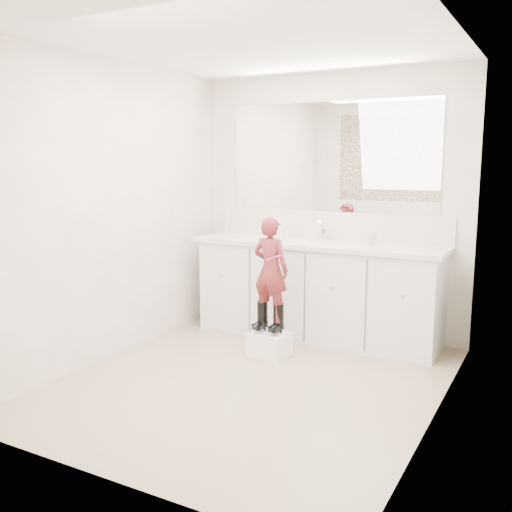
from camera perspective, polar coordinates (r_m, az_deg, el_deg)
The scene contains 19 objects.
floor at distance 4.31m, azimuth -0.41°, elevation -12.42°, with size 3.00×3.00×0.00m, color #857057.
ceiling at distance 4.07m, azimuth -0.45°, elevation 20.71°, with size 3.00×3.00×0.00m, color white.
wall_back at distance 5.37m, azimuth 7.38°, elevation 5.06°, with size 2.60×2.60×0.00m, color #BDB3A2.
wall_front at distance 2.81m, azimuth -15.43°, elevation 0.83°, with size 2.60×2.60×0.00m, color #BDB3A2.
wall_left at distance 4.78m, azimuth -14.22°, elevation 4.31°, with size 3.00×3.00×0.00m, color #BDB3A2.
wall_right at distance 3.58m, azimuth 18.12°, elevation 2.48°, with size 3.00×3.00×0.00m, color #BDB3A2.
vanity_cabinet at distance 5.24m, azimuth 6.11°, elevation -3.62°, with size 2.20×0.55×0.85m, color silver.
countertop at distance 5.14m, azimuth 6.13°, elevation 1.19°, with size 2.28×0.58×0.04m, color beige.
backsplash at distance 5.38m, azimuth 7.28°, elevation 3.08°, with size 2.28×0.03×0.25m, color beige.
mirror at distance 5.35m, azimuth 7.44°, elevation 9.76°, with size 2.00×0.02×1.00m, color white.
dot_panel at distance 2.79m, azimuth -15.70°, elevation 10.03°, with size 2.00×0.01×1.20m, color #472819.
faucet at distance 5.28m, azimuth 6.83°, elevation 2.16°, with size 0.08×0.08×0.10m, color silver.
cup at distance 4.99m, azimuth 11.42°, elevation 1.63°, with size 0.11×0.11×0.10m, color beige.
soap_bottle at distance 5.24m, azimuth 2.45°, elevation 2.58°, with size 0.08×0.08×0.18m, color beige.
step_stool at distance 4.81m, azimuth 1.33°, elevation -8.79°, with size 0.31×0.26×0.20m, color white.
boot_left at distance 4.80m, azimuth 0.65°, elevation -6.02°, with size 0.09×0.17×0.26m, color black, non-canonical shape.
boot_right at distance 4.73m, azimuth 2.26°, elevation -6.24°, with size 0.09×0.17×0.26m, color black, non-canonical shape.
toddler at distance 4.67m, azimuth 1.47°, elevation -1.35°, with size 0.32×0.21×0.87m, color #B4373D.
toothbrush at distance 4.55m, azimuth 1.80°, elevation -0.14°, with size 0.01×0.01×0.14m, color #DA5493.
Camera 1 is at (1.94, -3.49, 1.61)m, focal length 40.00 mm.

